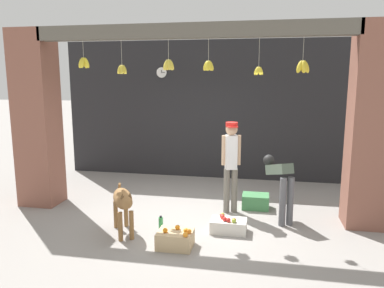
{
  "coord_description": "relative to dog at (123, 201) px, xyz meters",
  "views": [
    {
      "loc": [
        1.24,
        -6.04,
        2.43
      ],
      "look_at": [
        0.0,
        0.42,
        1.25
      ],
      "focal_mm": 35.0,
      "sensor_mm": 36.0,
      "label": 1
    }
  ],
  "objects": [
    {
      "name": "shop_back_wall",
      "position": [
        0.85,
        3.66,
        1.1
      ],
      "size": [
        7.2,
        0.12,
        3.29
      ],
      "primitive_type": "cube",
      "color": "#232326",
      "rests_on": "ground_plane"
    },
    {
      "name": "ground_plane",
      "position": [
        0.85,
        0.82,
        -0.54
      ],
      "size": [
        60.0,
        60.0,
        0.0
      ],
      "primitive_type": "plane",
      "color": "gray"
    },
    {
      "name": "storefront_awning",
      "position": [
        0.85,
        0.94,
        2.58
      ],
      "size": [
        5.3,
        0.29,
        0.84
      ],
      "color": "#5B564C"
    },
    {
      "name": "produce_box_green",
      "position": [
        1.99,
        1.59,
        -0.41
      ],
      "size": [
        0.49,
        0.37,
        0.26
      ],
      "primitive_type": "cube",
      "color": "#42844C",
      "rests_on": "ground_plane"
    },
    {
      "name": "worker_stooping",
      "position": [
        2.4,
        1.06,
        0.17
      ],
      "size": [
        0.52,
        0.77,
        1.06
      ],
      "rotation": [
        0.0,
        0.0,
        0.47
      ],
      "color": "#56565B",
      "rests_on": "ground_plane"
    },
    {
      "name": "shop_pillar_left",
      "position": [
        -2.1,
        1.12,
        1.1
      ],
      "size": [
        0.7,
        0.6,
        3.29
      ],
      "primitive_type": "cube",
      "color": "brown",
      "rests_on": "ground_plane"
    },
    {
      "name": "shopkeeper",
      "position": [
        1.55,
        1.29,
        0.43
      ],
      "size": [
        0.34,
        0.29,
        1.65
      ],
      "rotation": [
        0.0,
        0.0,
        3.39
      ],
      "color": "#6B665B",
      "rests_on": "ground_plane"
    },
    {
      "name": "water_bottle",
      "position": [
        0.55,
        0.18,
        -0.41
      ],
      "size": [
        0.07,
        0.07,
        0.27
      ],
      "color": "#38934C",
      "rests_on": "ground_plane"
    },
    {
      "name": "shop_pillar_right",
      "position": [
        3.8,
        1.12,
        1.1
      ],
      "size": [
        0.7,
        0.6,
        3.29
      ],
      "primitive_type": "cube",
      "color": "brown",
      "rests_on": "ground_plane"
    },
    {
      "name": "dog",
      "position": [
        0.0,
        0.0,
        0.0
      ],
      "size": [
        0.62,
        0.93,
        0.77
      ],
      "rotation": [
        0.0,
        0.0,
        -1.06
      ],
      "color": "olive",
      "rests_on": "ground_plane"
    },
    {
      "name": "wall_clock",
      "position": [
        -0.34,
        3.59,
        2.0
      ],
      "size": [
        0.26,
        0.03,
        0.26
      ],
      "color": "black"
    },
    {
      "name": "fruit_crate_oranges",
      "position": [
        0.89,
        -0.29,
        -0.41
      ],
      "size": [
        0.51,
        0.4,
        0.31
      ],
      "color": "tan",
      "rests_on": "ground_plane"
    },
    {
      "name": "fruit_crate_apples",
      "position": [
        1.6,
        0.4,
        -0.43
      ],
      "size": [
        0.57,
        0.34,
        0.27
      ],
      "color": "silver",
      "rests_on": "ground_plane"
    }
  ]
}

